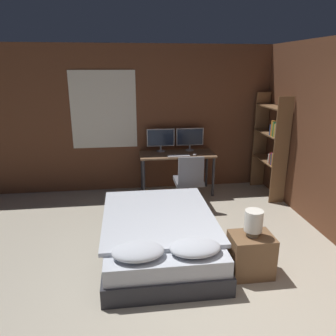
{
  "coord_description": "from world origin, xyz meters",
  "views": [
    {
      "loc": [
        -0.96,
        -2.39,
        2.32
      ],
      "look_at": [
        -0.3,
        2.58,
        0.75
      ],
      "focal_mm": 35.0,
      "sensor_mm": 36.0,
      "label": 1
    }
  ],
  "objects_px": {
    "bed": "(159,235)",
    "monitor_right": "(190,138)",
    "nightstand": "(251,255)",
    "bookshelf": "(273,141)",
    "office_chair": "(189,186)",
    "desk": "(177,159)",
    "keyboard": "(179,156)",
    "bedside_lamp": "(254,221)",
    "monitor_left": "(161,139)",
    "computer_mouse": "(195,155)"
  },
  "relations": [
    {
      "from": "nightstand",
      "to": "computer_mouse",
      "type": "height_order",
      "value": "computer_mouse"
    },
    {
      "from": "monitor_left",
      "to": "office_chair",
      "type": "height_order",
      "value": "monitor_left"
    },
    {
      "from": "computer_mouse",
      "to": "office_chair",
      "type": "xyz_separation_m",
      "value": [
        -0.19,
        -0.47,
        -0.41
      ]
    },
    {
      "from": "office_chair",
      "to": "bed",
      "type": "bearing_deg",
      "value": -115.5
    },
    {
      "from": "bedside_lamp",
      "to": "monitor_left",
      "type": "bearing_deg",
      "value": 104.32
    },
    {
      "from": "bed",
      "to": "monitor_right",
      "type": "relative_size",
      "value": 3.98
    },
    {
      "from": "desk",
      "to": "monitor_left",
      "type": "xyz_separation_m",
      "value": [
        -0.28,
        0.2,
        0.35
      ]
    },
    {
      "from": "bed",
      "to": "monitor_right",
      "type": "xyz_separation_m",
      "value": [
        0.82,
        2.23,
        0.78
      ]
    },
    {
      "from": "office_chair",
      "to": "desk",
      "type": "bearing_deg",
      "value": 98.78
    },
    {
      "from": "bed",
      "to": "keyboard",
      "type": "distance_m",
      "value": 1.98
    },
    {
      "from": "nightstand",
      "to": "keyboard",
      "type": "bearing_deg",
      "value": 100.37
    },
    {
      "from": "desk",
      "to": "nightstand",
      "type": "bearing_deg",
      "value": -80.39
    },
    {
      "from": "bed",
      "to": "monitor_left",
      "type": "height_order",
      "value": "monitor_left"
    },
    {
      "from": "bedside_lamp",
      "to": "office_chair",
      "type": "distance_m",
      "value": 2.02
    },
    {
      "from": "monitor_left",
      "to": "office_chair",
      "type": "distance_m",
      "value": 1.14
    },
    {
      "from": "nightstand",
      "to": "monitor_left",
      "type": "relative_size",
      "value": 0.95
    },
    {
      "from": "monitor_left",
      "to": "bookshelf",
      "type": "bearing_deg",
      "value": -15.9
    },
    {
      "from": "bookshelf",
      "to": "nightstand",
      "type": "bearing_deg",
      "value": -118.26
    },
    {
      "from": "bedside_lamp",
      "to": "office_chair",
      "type": "relative_size",
      "value": 0.33
    },
    {
      "from": "monitor_right",
      "to": "office_chair",
      "type": "bearing_deg",
      "value": -101.47
    },
    {
      "from": "computer_mouse",
      "to": "office_chair",
      "type": "height_order",
      "value": "office_chair"
    },
    {
      "from": "monitor_right",
      "to": "computer_mouse",
      "type": "bearing_deg",
      "value": -88.45
    },
    {
      "from": "computer_mouse",
      "to": "bookshelf",
      "type": "relative_size",
      "value": 0.04
    },
    {
      "from": "nightstand",
      "to": "monitor_right",
      "type": "height_order",
      "value": "monitor_right"
    },
    {
      "from": "bed",
      "to": "nightstand",
      "type": "relative_size",
      "value": 4.2
    },
    {
      "from": "keyboard",
      "to": "bookshelf",
      "type": "height_order",
      "value": "bookshelf"
    },
    {
      "from": "bedside_lamp",
      "to": "bookshelf",
      "type": "height_order",
      "value": "bookshelf"
    },
    {
      "from": "keyboard",
      "to": "bookshelf",
      "type": "xyz_separation_m",
      "value": [
        1.67,
        -0.15,
        0.25
      ]
    },
    {
      "from": "desk",
      "to": "keyboard",
      "type": "xyz_separation_m",
      "value": [
        0.0,
        -0.2,
        0.11
      ]
    },
    {
      "from": "office_chair",
      "to": "bookshelf",
      "type": "bearing_deg",
      "value": 11.18
    },
    {
      "from": "nightstand",
      "to": "bookshelf",
      "type": "height_order",
      "value": "bookshelf"
    },
    {
      "from": "bedside_lamp",
      "to": "desk",
      "type": "distance_m",
      "value": 2.68
    },
    {
      "from": "bed",
      "to": "office_chair",
      "type": "bearing_deg",
      "value": 64.5
    },
    {
      "from": "desk",
      "to": "monitor_right",
      "type": "relative_size",
      "value": 2.66
    },
    {
      "from": "keyboard",
      "to": "office_chair",
      "type": "bearing_deg",
      "value": -77.57
    },
    {
      "from": "nightstand",
      "to": "keyboard",
      "type": "distance_m",
      "value": 2.54
    },
    {
      "from": "computer_mouse",
      "to": "bookshelf",
      "type": "height_order",
      "value": "bookshelf"
    },
    {
      "from": "bed",
      "to": "monitor_right",
      "type": "distance_m",
      "value": 2.5
    },
    {
      "from": "bookshelf",
      "to": "bedside_lamp",
      "type": "bearing_deg",
      "value": -118.26
    },
    {
      "from": "desk",
      "to": "office_chair",
      "type": "xyz_separation_m",
      "value": [
        0.1,
        -0.66,
        -0.29
      ]
    },
    {
      "from": "desk",
      "to": "bookshelf",
      "type": "relative_size",
      "value": 0.74
    },
    {
      "from": "monitor_right",
      "to": "bookshelf",
      "type": "height_order",
      "value": "bookshelf"
    },
    {
      "from": "bedside_lamp",
      "to": "desk",
      "type": "bearing_deg",
      "value": 99.61
    },
    {
      "from": "keyboard",
      "to": "office_chair",
      "type": "relative_size",
      "value": 0.43
    },
    {
      "from": "desk",
      "to": "office_chair",
      "type": "distance_m",
      "value": 0.73
    },
    {
      "from": "nightstand",
      "to": "bookshelf",
      "type": "bearing_deg",
      "value": 61.74
    },
    {
      "from": "bed",
      "to": "bedside_lamp",
      "type": "bearing_deg",
      "value": -31.8
    },
    {
      "from": "bedside_lamp",
      "to": "desk",
      "type": "height_order",
      "value": "bedside_lamp"
    },
    {
      "from": "nightstand",
      "to": "office_chair",
      "type": "height_order",
      "value": "office_chair"
    },
    {
      "from": "monitor_left",
      "to": "computer_mouse",
      "type": "bearing_deg",
      "value": -35.24
    }
  ]
}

